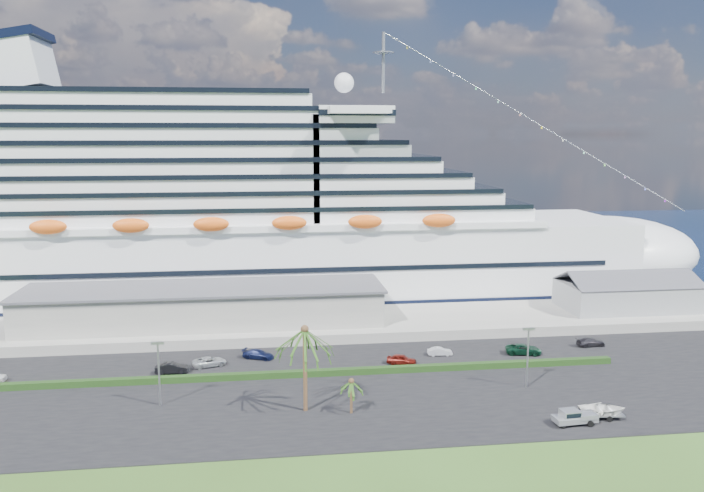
{
  "coord_description": "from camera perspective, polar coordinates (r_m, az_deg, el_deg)",
  "views": [
    {
      "loc": [
        -14.69,
        -76.21,
        33.74
      ],
      "look_at": [
        -0.82,
        30.0,
        16.28
      ],
      "focal_mm": 35.0,
      "sensor_mm": 36.0,
      "label": 1
    }
  ],
  "objects": [
    {
      "name": "ground",
      "position": [
        84.62,
        3.29,
        -14.25
      ],
      "size": [
        420.0,
        420.0,
        0.0
      ],
      "primitive_type": "plane",
      "color": "#32501A",
      "rests_on": "ground"
    },
    {
      "name": "asphalt_lot",
      "position": [
        94.63,
        2.03,
        -11.6
      ],
      "size": [
        140.0,
        38.0,
        0.12
      ],
      "primitive_type": "cube",
      "color": "black",
      "rests_on": "ground"
    },
    {
      "name": "wharf",
      "position": [
        121.65,
        -0.23,
        -6.4
      ],
      "size": [
        240.0,
        20.0,
        1.8
      ],
      "primitive_type": "cube",
      "color": "gray",
      "rests_on": "ground"
    },
    {
      "name": "water",
      "position": [
        209.46,
        -3.32,
        -0.02
      ],
      "size": [
        420.0,
        160.0,
        0.02
      ],
      "primitive_type": "cube",
      "color": "black",
      "rests_on": "ground"
    },
    {
      "name": "cruise_ship",
      "position": [
        141.4,
        -10.17,
        2.19
      ],
      "size": [
        191.0,
        38.0,
        54.0
      ],
      "color": "silver",
      "rests_on": "ground"
    },
    {
      "name": "terminal_building",
      "position": [
        120.15,
        -12.18,
        -4.79
      ],
      "size": [
        61.0,
        15.0,
        6.3
      ],
      "color": "gray",
      "rests_on": "wharf"
    },
    {
      "name": "port_shed",
      "position": [
        137.16,
        21.92,
        -3.78
      ],
      "size": [
        24.0,
        12.31,
        7.37
      ],
      "color": "gray",
      "rests_on": "wharf"
    },
    {
      "name": "hedge",
      "position": [
        98.22,
        -3.15,
        -10.49
      ],
      "size": [
        88.0,
        1.1,
        0.9
      ],
      "primitive_type": "cube",
      "color": "black",
      "rests_on": "asphalt_lot"
    },
    {
      "name": "lamp_post_left",
      "position": [
        89.85,
        -15.78,
        -9.53
      ],
      "size": [
        1.6,
        0.35,
        8.27
      ],
      "color": "gray",
      "rests_on": "asphalt_lot"
    },
    {
      "name": "lamp_post_right",
      "position": [
        95.4,
        14.42,
        -8.36
      ],
      "size": [
        1.6,
        0.35,
        8.27
      ],
      "color": "gray",
      "rests_on": "asphalt_lot"
    },
    {
      "name": "palm_tall",
      "position": [
        84.0,
        -3.95,
        -7.75
      ],
      "size": [
        8.82,
        8.82,
        11.13
      ],
      "color": "#47301E",
      "rests_on": "ground"
    },
    {
      "name": "palm_short",
      "position": [
        84.87,
        -0.06,
        -11.5
      ],
      "size": [
        3.53,
        3.53,
        4.56
      ],
      "color": "#47301E",
      "rests_on": "ground"
    },
    {
      "name": "parked_car_1",
      "position": [
        102.33,
        -14.73,
        -9.78
      ],
      "size": [
        4.7,
        1.68,
        1.54
      ],
      "primitive_type": "imported",
      "rotation": [
        0.0,
        0.0,
        1.58
      ],
      "color": "black",
      "rests_on": "asphalt_lot"
    },
    {
      "name": "parked_car_2",
      "position": [
        104.06,
        -11.76,
        -9.4
      ],
      "size": [
        5.37,
        3.73,
        1.36
      ],
      "primitive_type": "imported",
      "rotation": [
        0.0,
        0.0,
        1.9
      ],
      "color": "#A5A9AE",
      "rests_on": "asphalt_lot"
    },
    {
      "name": "parked_car_3",
      "position": [
        106.17,
        -7.81,
        -8.9
      ],
      "size": [
        5.17,
        3.64,
        1.39
      ],
      "primitive_type": "imported",
      "rotation": [
        0.0,
        0.0,
        1.18
      ],
      "color": "#10173A",
      "rests_on": "asphalt_lot"
    },
    {
      "name": "parked_car_4",
      "position": [
        102.96,
        4.15,
        -9.39
      ],
      "size": [
        4.71,
        3.25,
        1.49
      ],
      "primitive_type": "imported",
      "rotation": [
        0.0,
        0.0,
        1.19
      ],
      "color": "#60120C",
      "rests_on": "asphalt_lot"
    },
    {
      "name": "parked_car_5",
      "position": [
        107.54,
        7.32,
        -8.69
      ],
      "size": [
        3.85,
        1.56,
        1.24
      ],
      "primitive_type": "imported",
      "rotation": [
        0.0,
        0.0,
        1.51
      ],
      "color": "silver",
      "rests_on": "asphalt_lot"
    },
    {
      "name": "parked_car_6",
      "position": [
        110.48,
        14.07,
        -8.33
      ],
      "size": [
        5.94,
        3.71,
        1.53
      ],
      "primitive_type": "imported",
      "rotation": [
        0.0,
        0.0,
        1.34
      ],
      "color": "black",
      "rests_on": "asphalt_lot"
    },
    {
      "name": "parked_car_7",
      "position": [
        117.58,
        19.23,
        -7.55
      ],
      "size": [
        4.68,
        2.13,
        1.33
      ],
      "primitive_type": "imported",
      "rotation": [
        0.0,
        0.0,
        1.63
      ],
      "color": "black",
      "rests_on": "asphalt_lot"
    },
    {
      "name": "pickup_truck",
      "position": [
        86.68,
        17.99,
        -13.33
      ],
      "size": [
        5.26,
        2.3,
        1.81
      ],
      "color": "black",
      "rests_on": "asphalt_lot"
    },
    {
      "name": "boat_trailer",
      "position": [
        89.28,
        20.1,
        -12.63
      ],
      "size": [
        6.42,
        4.57,
        1.8
      ],
      "color": "gray",
      "rests_on": "asphalt_lot"
    }
  ]
}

